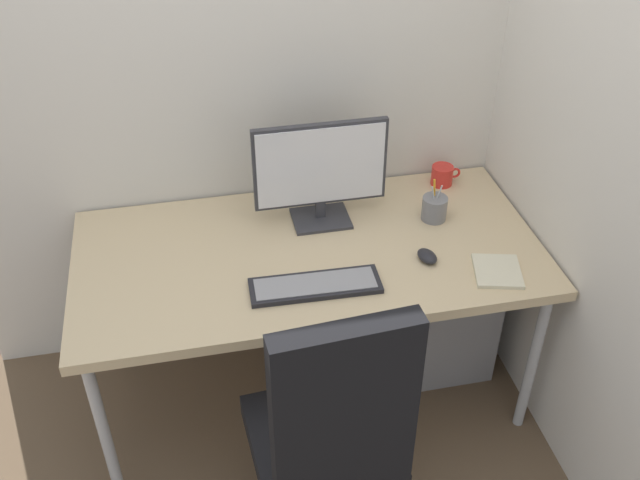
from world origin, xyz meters
TOP-DOWN VIEW (x-y plane):
  - ground_plane at (0.00, 0.00)m, footprint 8.00×8.00m
  - wall_back at (0.00, 0.45)m, footprint 2.59×0.04m
  - wall_side_right at (0.87, -0.13)m, footprint 0.04×1.74m
  - desk at (0.00, 0.00)m, footprint 1.69×0.84m
  - office_chair at (-0.07, -0.71)m, footprint 0.60×0.62m
  - filing_cabinet at (0.55, 0.11)m, footprint 0.43×0.48m
  - monitor at (0.08, 0.18)m, footprint 0.50×0.17m
  - keyboard at (-0.02, -0.22)m, footprint 0.45×0.15m
  - mouse at (0.40, -0.15)m, footprint 0.08×0.10m
  - pen_holder at (0.51, 0.09)m, footprint 0.10×0.10m
  - notebook at (0.62, -0.27)m, footprint 0.20×0.21m
  - coffee_mug at (0.62, 0.33)m, footprint 0.12×0.09m

SIDE VIEW (x-z plane):
  - ground_plane at x=0.00m, z-range 0.00..0.00m
  - filing_cabinet at x=0.55m, z-range 0.00..0.60m
  - office_chair at x=-0.07m, z-range 0.01..1.13m
  - desk at x=0.00m, z-range 0.32..1.05m
  - notebook at x=0.62m, z-range 0.73..0.75m
  - keyboard at x=-0.02m, z-range 0.73..0.75m
  - mouse at x=0.40m, z-range 0.73..0.77m
  - coffee_mug at x=0.62m, z-range 0.73..0.81m
  - pen_holder at x=0.51m, z-range 0.70..0.86m
  - monitor at x=0.08m, z-range 0.75..1.15m
  - wall_back at x=0.00m, z-range 0.00..2.80m
  - wall_side_right at x=0.87m, z-range 0.00..2.80m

